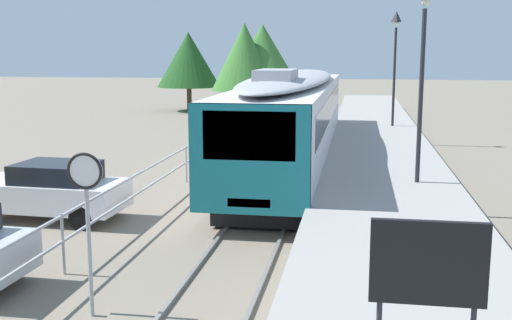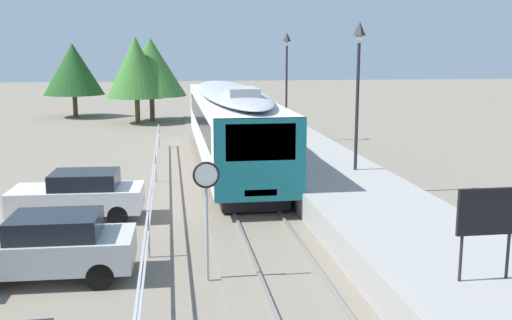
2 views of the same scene
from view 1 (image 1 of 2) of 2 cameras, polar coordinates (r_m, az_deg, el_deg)
ground_plane at (r=22.18m, az=-4.95°, el=-1.53°), size 160.00×160.00×0.00m
track_rails at (r=21.64m, az=2.77°, el=-1.71°), size 3.20×60.00×0.14m
commuter_train at (r=23.05m, az=3.32°, el=4.31°), size 2.82×18.57×3.74m
station_platform at (r=21.44m, az=11.44°, el=-0.87°), size 3.90×60.00×0.90m
platform_lamp_mid_platform at (r=17.07m, az=15.12°, el=10.35°), size 0.34×0.34×5.35m
platform_lamp_far_end at (r=30.14m, az=12.69°, el=10.13°), size 0.34×0.34×5.35m
platform_notice_board at (r=6.75m, az=15.55°, el=-9.61°), size 1.20×0.08×1.80m
speed_limit_sign at (r=10.47m, az=-15.36°, el=-2.99°), size 0.61×0.10×2.81m
carpark_fence at (r=12.93m, az=-17.38°, el=-6.20°), size 0.06×36.06×1.25m
parked_hatchback_white at (r=17.27m, az=-18.34°, el=-2.64°), size 4.08×1.95×1.53m
tree_behind_carpark at (r=41.77m, az=0.61°, el=9.46°), size 5.18×5.18×6.18m
tree_behind_station_far at (r=40.95m, az=-1.06°, el=9.45°), size 4.36×4.36×6.24m
tree_distant_left at (r=46.87m, az=-6.22°, el=9.16°), size 4.72×4.72×5.83m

